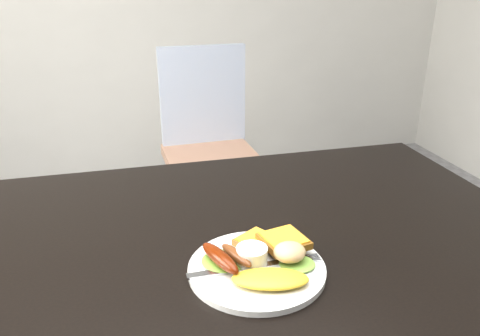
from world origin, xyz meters
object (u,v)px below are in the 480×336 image
object	(u,v)px
dining_table	(253,236)
dining_chair	(212,159)
person	(280,154)
plate	(257,269)

from	to	relation	value
dining_table	dining_chair	size ratio (longest dim) A/B	2.92
dining_table	dining_chair	distance (m)	1.20
dining_table	person	distance (m)	0.67
dining_table	person	world-z (taller)	person
dining_chair	dining_table	bearing A→B (deg)	-99.20
dining_table	person	size ratio (longest dim) A/B	0.90
dining_table	plate	xyz separation A→B (m)	(-0.04, -0.15, 0.03)
dining_chair	plate	world-z (taller)	plate
dining_chair	plate	xyz separation A→B (m)	(-0.17, -1.31, 0.31)
dining_chair	person	xyz separation A→B (m)	(0.14, -0.56, 0.22)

